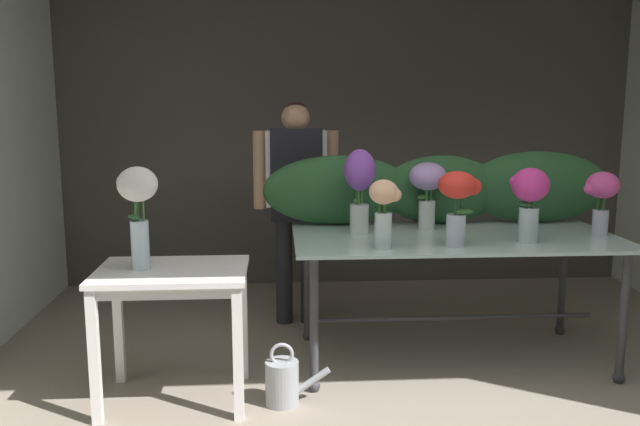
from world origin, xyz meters
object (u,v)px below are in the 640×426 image
side_table_white (172,286)px  vase_peach_snapdragons (384,208)px  vase_white_roses_tall (138,203)px  watering_can (283,382)px  display_table_glass (454,252)px  vase_violet_carnations (360,184)px  florist (296,188)px  vase_fuchsia_lilies (602,194)px  vase_magenta_anemones (529,197)px  vase_scarlet_peonies (458,198)px  vase_lilac_stock (428,186)px

side_table_white → vase_peach_snapdragons: bearing=5.7°
vase_white_roses_tall → watering_can: (0.74, -0.10, -0.96)m
display_table_glass → vase_violet_carnations: vase_violet_carnations is taller
florist → display_table_glass: bearing=-39.3°
vase_fuchsia_lilies → vase_peach_snapdragons: (-1.37, -0.28, -0.03)m
vase_magenta_anemones → vase_violet_carnations: size_ratio=0.83×
vase_fuchsia_lilies → vase_scarlet_peonies: vase_scarlet_peonies is taller
display_table_glass → vase_magenta_anemones: bearing=-32.9°
vase_lilac_stock → vase_fuchsia_lilies: (1.01, -0.25, -0.03)m
display_table_glass → florist: (-0.94, 0.77, 0.30)m
side_table_white → vase_scarlet_peonies: 1.63m
vase_lilac_stock → side_table_white: bearing=-157.0°
vase_lilac_stock → vase_violet_carnations: size_ratio=0.82×
florist → vase_violet_carnations: (0.37, -0.69, 0.11)m
vase_white_roses_tall → watering_can: size_ratio=1.54×
florist → side_table_white: bearing=-119.5°
display_table_glass → vase_violet_carnations: (-0.58, 0.08, 0.42)m
vase_violet_carnations → side_table_white: bearing=-153.1°
vase_scarlet_peonies → vase_violet_carnations: bearing=142.0°
display_table_glass → watering_can: 1.32m
florist → vase_fuchsia_lilies: bearing=-24.6°
vase_magenta_anemones → vase_white_roses_tall: vase_white_roses_tall is taller
vase_peach_snapdragons → vase_violet_carnations: bearing=101.1°
vase_magenta_anemones → vase_lilac_stock: vase_magenta_anemones is taller
florist → vase_fuchsia_lilies: (1.82, -0.83, 0.06)m
florist → vase_white_roses_tall: florist is taller
display_table_glass → vase_magenta_anemones: size_ratio=4.54×
side_table_white → florist: size_ratio=0.49×
side_table_white → vase_violet_carnations: bearing=26.9°
florist → vase_peach_snapdragons: florist is taller
vase_lilac_stock → vase_violet_carnations: bearing=-167.2°
display_table_glass → vase_lilac_stock: size_ratio=4.59×
vase_white_roses_tall → watering_can: vase_white_roses_tall is taller
display_table_glass → vase_lilac_stock: (-0.13, 0.19, 0.39)m
display_table_glass → vase_scarlet_peonies: bearing=-103.2°
side_table_white → display_table_glass: bearing=15.5°
vase_violet_carnations → vase_peach_snapdragons: 0.44m
vase_magenta_anemones → vase_white_roses_tall: 2.18m
display_table_glass → vase_scarlet_peonies: (-0.07, -0.31, 0.38)m
vase_violet_carnations → watering_can: size_ratio=1.48×
display_table_glass → vase_white_roses_tall: bearing=-165.8°
display_table_glass → vase_magenta_anemones: vase_magenta_anemones is taller
vase_scarlet_peonies → watering_can: bearing=-166.1°
vase_lilac_stock → vase_peach_snapdragons: 0.64m
vase_fuchsia_lilies → watering_can: vase_fuchsia_lilies is taller
vase_lilac_stock → vase_fuchsia_lilies: bearing=-13.8°
vase_magenta_anemones → vase_fuchsia_lilies: vase_magenta_anemones is taller
florist → watering_can: bearing=-94.9°
vase_magenta_anemones → florist: bearing=142.4°
vase_peach_snapdragons → vase_fuchsia_lilies: bearing=11.5°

